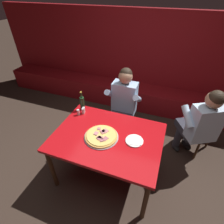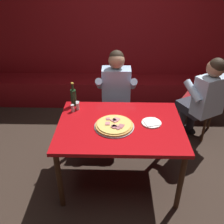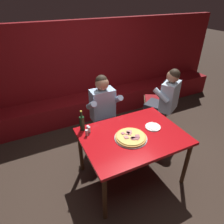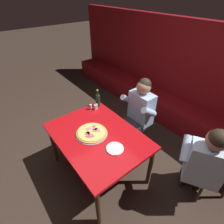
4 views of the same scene
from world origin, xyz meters
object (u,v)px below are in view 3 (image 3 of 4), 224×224
(pizza, at_px, (131,137))
(shaker_oregano, at_px, (88,129))
(beer_bottle, at_px, (82,123))
(dining_chair_near_right, at_px, (160,98))
(main_dining_table, at_px, (133,140))
(shaker_black_pepper, at_px, (87,133))
(plate_white_paper, at_px, (153,127))
(diner_standing_companion, at_px, (165,99))
(diner_seated_blue_shirt, at_px, (105,111))
(shaker_red_pepper_flakes, at_px, (89,130))

(pizza, relative_size, shaker_oregano, 4.83)
(beer_bottle, relative_size, dining_chair_near_right, 0.29)
(main_dining_table, distance_m, dining_chair_near_right, 1.52)
(shaker_oregano, relative_size, shaker_black_pepper, 1.00)
(plate_white_paper, height_order, beer_bottle, beer_bottle)
(main_dining_table, distance_m, pizza, 0.12)
(beer_bottle, distance_m, diner_standing_companion, 1.66)
(diner_seated_blue_shirt, xyz_separation_m, diner_standing_companion, (1.13, -0.08, 0.00))
(shaker_red_pepper_flakes, bearing_deg, dining_chair_near_right, 20.91)
(shaker_black_pepper, height_order, diner_standing_companion, diner_standing_companion)
(main_dining_table, height_order, plate_white_paper, plate_white_paper)
(main_dining_table, xyz_separation_m, shaker_black_pepper, (-0.54, 0.25, 0.12))
(shaker_black_pepper, relative_size, dining_chair_near_right, 0.09)
(shaker_oregano, height_order, dining_chair_near_right, dining_chair_near_right)
(main_dining_table, xyz_separation_m, diner_standing_companion, (1.08, 0.70, 0.03))
(shaker_oregano, relative_size, shaker_red_pepper_flakes, 1.00)
(beer_bottle, bearing_deg, plate_white_paper, -22.81)
(plate_white_paper, bearing_deg, shaker_red_pepper_flakes, 161.56)
(plate_white_paper, height_order, shaker_black_pepper, shaker_black_pepper)
(plate_white_paper, xyz_separation_m, shaker_oregano, (-0.83, 0.30, 0.03))
(beer_bottle, height_order, shaker_oregano, beer_bottle)
(plate_white_paper, bearing_deg, pizza, -169.32)
(plate_white_paper, relative_size, shaker_black_pepper, 2.44)
(plate_white_paper, height_order, shaker_red_pepper_flakes, shaker_red_pepper_flakes)
(shaker_oregano, xyz_separation_m, shaker_red_pepper_flakes, (0.01, -0.03, 0.00))
(shaker_black_pepper, xyz_separation_m, diner_seated_blue_shirt, (0.49, 0.53, -0.09))
(main_dining_table, relative_size, shaker_oregano, 15.34)
(shaker_black_pepper, relative_size, diner_standing_companion, 0.07)
(pizza, distance_m, dining_chair_near_right, 1.60)
(shaker_oregano, distance_m, diner_seated_blue_shirt, 0.64)
(main_dining_table, height_order, shaker_black_pepper, shaker_black_pepper)
(shaker_oregano, relative_size, dining_chair_near_right, 0.09)
(shaker_oregano, xyz_separation_m, shaker_black_pepper, (-0.05, -0.08, 0.00))
(pizza, bearing_deg, diner_standing_companion, 33.36)
(shaker_red_pepper_flakes, bearing_deg, shaker_black_pepper, -137.22)
(shaker_oregano, bearing_deg, plate_white_paper, -20.22)
(diner_seated_blue_shirt, height_order, dining_chair_near_right, diner_seated_blue_shirt)
(diner_seated_blue_shirt, bearing_deg, shaker_red_pepper_flakes, -132.17)
(plate_white_paper, bearing_deg, shaker_oregano, 159.78)
(main_dining_table, relative_size, diner_seated_blue_shirt, 1.03)
(pizza, xyz_separation_m, diner_seated_blue_shirt, (0.01, 0.83, -0.07))
(beer_bottle, distance_m, shaker_red_pepper_flakes, 0.13)
(shaker_red_pepper_flakes, height_order, shaker_black_pepper, same)
(main_dining_table, distance_m, shaker_red_pepper_flakes, 0.58)
(dining_chair_near_right, relative_size, diner_standing_companion, 0.78)
(main_dining_table, xyz_separation_m, dining_chair_near_right, (1.19, 0.94, -0.08))
(beer_bottle, distance_m, diner_seated_blue_shirt, 0.65)
(main_dining_table, height_order, beer_bottle, beer_bottle)
(plate_white_paper, relative_size, shaker_oregano, 2.44)
(diner_seated_blue_shirt, bearing_deg, dining_chair_near_right, 7.20)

